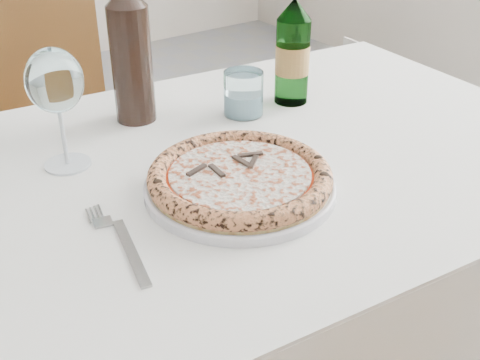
{
  "coord_description": "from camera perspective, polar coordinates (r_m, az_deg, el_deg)",
  "views": [
    {
      "loc": [
        -0.32,
        -0.59,
        1.23
      ],
      "look_at": [
        0.15,
        0.04,
        0.78
      ],
      "focal_mm": 45.0,
      "sensor_mm": 36.0,
      "label": 1
    }
  ],
  "objects": [
    {
      "name": "wine_bottle",
      "position": [
        1.12,
        -10.32,
        11.81
      ],
      "size": [
        0.07,
        0.07,
        0.31
      ],
      "color": "black",
      "rests_on": "dining_table"
    },
    {
      "name": "beer_bottle",
      "position": [
        1.2,
        5.01,
        12.05
      ],
      "size": [
        0.07,
        0.07,
        0.26
      ],
      "color": "#407B42",
      "rests_on": "dining_table"
    },
    {
      "name": "tumbler",
      "position": [
        1.16,
        0.33,
        7.95
      ],
      "size": [
        0.08,
        0.08,
        0.09
      ],
      "color": "white",
      "rests_on": "dining_table"
    },
    {
      "name": "chair_far",
      "position": [
        1.7,
        -19.49,
        3.96
      ],
      "size": [
        0.56,
        0.56,
        0.93
      ],
      "color": "brown",
      "rests_on": "floor"
    },
    {
      "name": "dining_table",
      "position": [
        1.04,
        -3.29,
        -3.31
      ],
      "size": [
        1.43,
        0.94,
        0.76
      ],
      "color": "brown",
      "rests_on": "floor"
    },
    {
      "name": "plate",
      "position": [
        0.91,
        0.0,
        -0.61
      ],
      "size": [
        0.29,
        0.29,
        0.02
      ],
      "color": "silver",
      "rests_on": "dining_table"
    },
    {
      "name": "fork",
      "position": [
        0.82,
        -11.12,
        -5.83
      ],
      "size": [
        0.05,
        0.22,
        0.0
      ],
      "color": "gray",
      "rests_on": "dining_table"
    },
    {
      "name": "pizza",
      "position": [
        0.9,
        -0.0,
        0.34
      ],
      "size": [
        0.28,
        0.28,
        0.03
      ],
      "color": "tan",
      "rests_on": "plate"
    },
    {
      "name": "wine_glass",
      "position": [
        0.97,
        -17.16,
        8.75
      ],
      "size": [
        0.09,
        0.09,
        0.2
      ],
      "color": "silver",
      "rests_on": "dining_table"
    }
  ]
}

